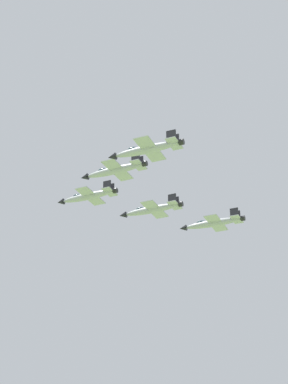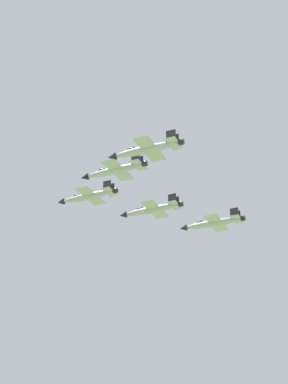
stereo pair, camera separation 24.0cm
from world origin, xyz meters
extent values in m
ellipsoid|color=#9EA3A8|center=(-13.33, -11.48, 134.35)|extent=(15.23, 3.24, 1.94)
cone|color=black|center=(-21.73, -10.76, 134.35)|extent=(2.08, 1.81, 1.65)
ellipsoid|color=#334751|center=(-16.65, -11.20, 135.07)|extent=(2.71, 1.68, 1.13)
cube|color=#9EA3A8|center=(-12.58, -11.55, 134.24)|extent=(4.37, 11.06, 0.19)
cube|color=black|center=(-13.00, -16.39, 134.29)|extent=(3.16, 1.02, 0.23)
cube|color=black|center=(-12.16, -6.71, 134.29)|extent=(3.16, 1.02, 0.23)
cube|color=#9EA3A8|center=(-7.01, -12.03, 134.35)|extent=(2.81, 5.37, 0.19)
cube|color=black|center=(-7.39, -12.97, 135.75)|extent=(2.17, 0.44, 2.81)
cube|color=black|center=(-7.22, -11.04, 135.75)|extent=(2.17, 0.44, 2.81)
cylinder|color=black|center=(-5.37, -12.17, 134.35)|extent=(1.19, 1.45, 1.36)
ellipsoid|color=#9EA3A8|center=(-0.84, -23.88, 133.41)|extent=(15.20, 3.37, 1.94)
cone|color=black|center=(-9.20, -23.08, 133.41)|extent=(2.09, 1.83, 1.65)
ellipsoid|color=#334751|center=(-4.14, -23.56, 134.14)|extent=(2.71, 1.69, 1.13)
cube|color=#9EA3A8|center=(-0.08, -23.95, 133.30)|extent=(4.46, 11.05, 0.19)
cube|color=black|center=(-0.55, -28.77, 133.36)|extent=(3.16, 1.05, 0.23)
cube|color=black|center=(0.38, -19.12, 133.36)|extent=(3.16, 1.05, 0.23)
cube|color=#9EA3A8|center=(5.47, -24.48, 133.41)|extent=(2.85, 5.37, 0.19)
cube|color=black|center=(5.08, -25.41, 134.81)|extent=(2.17, 0.46, 2.80)
cube|color=black|center=(5.26, -23.48, 134.81)|extent=(2.17, 0.46, 2.80)
cylinder|color=black|center=(7.10, -24.63, 133.41)|extent=(1.20, 1.45, 1.36)
ellipsoid|color=#9EA3A8|center=(0.91, -1.15, 132.84)|extent=(15.80, 3.31, 2.02)
cone|color=black|center=(-7.80, -0.42, 132.84)|extent=(2.15, 1.88, 1.71)
ellipsoid|color=#334751|center=(-2.53, -0.86, 133.59)|extent=(2.81, 1.73, 1.18)
cube|color=#9EA3A8|center=(1.69, -1.21, 132.73)|extent=(4.50, 11.46, 0.20)
cube|color=black|center=(1.27, -6.24, 132.78)|extent=(3.28, 1.05, 0.24)
cube|color=black|center=(2.11, 3.81, 132.78)|extent=(3.28, 1.05, 0.24)
cube|color=#9EA3A8|center=(7.48, -1.69, 132.84)|extent=(2.90, 5.56, 0.20)
cube|color=black|center=(7.08, -2.67, 134.29)|extent=(2.26, 0.45, 2.91)
cube|color=black|center=(7.25, -0.66, 134.29)|extent=(2.26, 0.45, 2.91)
cylinder|color=black|center=(9.17, -1.83, 132.84)|extent=(1.23, 1.50, 1.41)
ellipsoid|color=#9EA3A8|center=(11.66, -36.27, 129.90)|extent=(15.18, 2.86, 1.94)
cone|color=black|center=(3.27, -35.75, 129.90)|extent=(2.04, 1.77, 1.65)
ellipsoid|color=#334751|center=(8.35, -36.06, 130.63)|extent=(2.67, 1.61, 1.13)
cube|color=#9EA3A8|center=(12.42, -36.31, 129.79)|extent=(4.10, 10.97, 0.19)
cube|color=black|center=(12.12, -41.16, 129.85)|extent=(3.15, 0.94, 0.23)
cube|color=black|center=(12.71, -31.47, 129.85)|extent=(3.15, 0.94, 0.23)
cube|color=#9EA3A8|center=(17.99, -36.66, 129.90)|extent=(2.68, 5.31, 0.19)
cube|color=black|center=(17.63, -37.61, 131.30)|extent=(2.17, 0.39, 2.80)
cube|color=black|center=(17.75, -35.67, 131.30)|extent=(2.17, 0.39, 2.80)
cylinder|color=black|center=(19.62, -36.76, 129.90)|extent=(1.16, 1.42, 1.36)
ellipsoid|color=#9EA3A8|center=(15.16, 9.19, 131.09)|extent=(15.94, 2.99, 2.04)
cone|color=black|center=(6.35, 9.73, 131.09)|extent=(2.14, 1.85, 1.73)
ellipsoid|color=#334751|center=(11.68, 9.40, 131.85)|extent=(2.80, 1.69, 1.19)
cube|color=#9EA3A8|center=(15.95, 9.14, 130.97)|extent=(4.30, 11.51, 0.20)
cube|color=black|center=(15.64, 4.06, 131.03)|extent=(3.30, 0.99, 0.24)
cube|color=black|center=(16.26, 14.23, 131.03)|extent=(3.30, 0.99, 0.24)
cube|color=#9EA3A8|center=(21.80, 8.79, 131.09)|extent=(2.81, 5.57, 0.20)
cube|color=black|center=(21.42, 7.79, 132.56)|extent=(2.28, 0.41, 2.94)
cube|color=black|center=(21.54, 9.82, 132.56)|extent=(2.28, 0.41, 2.94)
cylinder|color=black|center=(23.51, 8.68, 131.09)|extent=(1.22, 1.49, 1.43)
camera|label=1|loc=(51.79, -151.92, 57.40)|focal=61.30mm
camera|label=2|loc=(52.02, -151.84, 57.40)|focal=61.30mm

